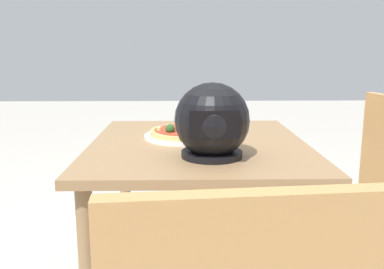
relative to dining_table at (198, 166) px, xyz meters
name	(u,v)px	position (x,y,z in m)	size (l,w,h in m)	color
dining_table	(198,166)	(0.00, 0.00, 0.00)	(0.81, 0.94, 0.71)	olive
pizza_plate	(186,136)	(0.05, -0.08, 0.10)	(0.33, 0.33, 0.01)	white
pizza	(186,131)	(0.05, -0.08, 0.12)	(0.29, 0.29, 0.06)	tan
motorcycle_helmet	(212,122)	(-0.04, 0.23, 0.21)	(0.24, 0.24, 0.24)	black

